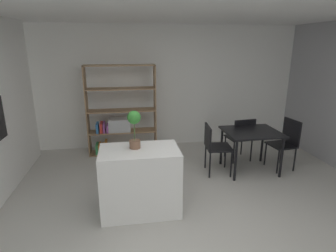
{
  "coord_description": "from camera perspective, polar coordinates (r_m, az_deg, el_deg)",
  "views": [
    {
      "loc": [
        -0.66,
        -2.84,
        2.18
      ],
      "look_at": [
        -0.17,
        0.31,
        1.24
      ],
      "focal_mm": 29.35,
      "sensor_mm": 36.0,
      "label": 1
    }
  ],
  "objects": [
    {
      "name": "open_bookshelf",
      "position": [
        5.68,
        -10.3,
        1.58
      ],
      "size": [
        1.38,
        0.33,
        1.81
      ],
      "color": "#997551",
      "rests_on": "ground_plane"
    },
    {
      "name": "dining_chair_window_side",
      "position": [
        5.39,
        23.33,
        -2.63
      ],
      "size": [
        0.46,
        0.47,
        0.91
      ],
      "rotation": [
        0.0,
        0.0,
        -1.45
      ],
      "color": "black",
      "rests_on": "ground_plane"
    },
    {
      "name": "potted_plant_on_island",
      "position": [
        3.52,
        -7.02,
        0.08
      ],
      "size": [
        0.17,
        0.17,
        0.5
      ],
      "color": "brown",
      "rests_on": "kitchen_island"
    },
    {
      "name": "ground_plane",
      "position": [
        3.64,
        3.59,
        -20.32
      ],
      "size": [
        8.67,
        8.67,
        0.0
      ],
      "primitive_type": "plane",
      "color": "beige"
    },
    {
      "name": "kitchen_island",
      "position": [
        3.75,
        -5.79,
        -11.18
      ],
      "size": [
        1.03,
        0.64,
        0.89
      ],
      "primitive_type": "cube",
      "color": "white",
      "rests_on": "ground_plane"
    },
    {
      "name": "dining_table",
      "position": [
        5.02,
        16.92,
        -1.97
      ],
      "size": [
        0.93,
        0.8,
        0.74
      ],
      "color": "black",
      "rests_on": "ground_plane"
    },
    {
      "name": "dining_chair_far",
      "position": [
        5.43,
        14.98,
        -1.91
      ],
      "size": [
        0.48,
        0.47,
        0.86
      ],
      "rotation": [
        0.0,
        0.0,
        3.26
      ],
      "color": "black",
      "rests_on": "ground_plane"
    },
    {
      "name": "back_partition",
      "position": [
        6.01,
        -2.54,
        8.04
      ],
      "size": [
        6.31,
        0.06,
        2.6
      ],
      "primitive_type": "cube",
      "color": "white",
      "rests_on": "ground_plane"
    },
    {
      "name": "dining_chair_island_side",
      "position": [
        4.81,
        9.46,
        -3.73
      ],
      "size": [
        0.47,
        0.49,
        0.87
      ],
      "rotation": [
        0.0,
        0.0,
        1.47
      ],
      "color": "black",
      "rests_on": "ground_plane"
    }
  ]
}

